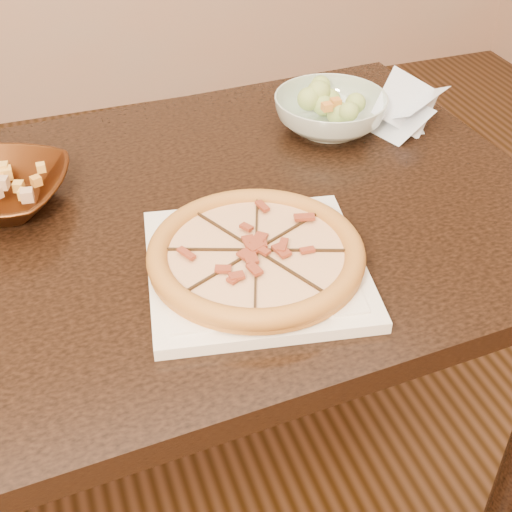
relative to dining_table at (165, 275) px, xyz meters
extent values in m
cube|color=#432A1A|center=(0.13, -0.02, -0.65)|extent=(4.00, 4.00, 0.02)
cube|color=black|center=(0.00, 0.00, 0.09)|extent=(1.33, 0.90, 0.04)
cylinder|color=black|center=(0.56, 0.33, -0.28)|extent=(0.07, 0.07, 0.71)
cube|color=white|center=(0.10, -0.17, 0.12)|extent=(0.36, 0.36, 0.02)
cube|color=white|center=(0.10, -0.17, 0.13)|extent=(0.30, 0.30, 0.00)
cylinder|color=#BD6A22|center=(0.10, -0.17, 0.14)|extent=(0.31, 0.31, 0.01)
torus|color=#BD6A22|center=(0.10, -0.17, 0.15)|extent=(0.31, 0.31, 0.03)
cylinder|color=beige|center=(0.10, -0.17, 0.15)|extent=(0.25, 0.25, 0.01)
cube|color=black|center=(0.10, -0.17, 0.15)|extent=(0.11, 0.29, 0.01)
cube|color=black|center=(0.10, -0.17, 0.15)|extent=(0.13, 0.28, 0.01)
cube|color=black|center=(0.10, -0.17, 0.15)|extent=(0.29, 0.11, 0.01)
cube|color=black|center=(0.10, -0.17, 0.15)|extent=(0.28, 0.13, 0.01)
cube|color=brown|center=(0.12, -0.18, 0.16)|extent=(0.03, 0.02, 0.00)
cube|color=brown|center=(0.15, -0.18, 0.16)|extent=(0.02, 0.01, 0.00)
cube|color=brown|center=(0.18, -0.15, 0.16)|extent=(0.03, 0.02, 0.00)
cube|color=brown|center=(0.13, -0.16, 0.16)|extent=(0.03, 0.03, 0.00)
cube|color=brown|center=(0.14, -0.13, 0.16)|extent=(0.03, 0.03, 0.00)
cube|color=brown|center=(0.13, -0.09, 0.16)|extent=(0.02, 0.03, 0.00)
cube|color=brown|center=(0.10, -0.14, 0.16)|extent=(0.01, 0.02, 0.00)
cube|color=brown|center=(0.08, -0.11, 0.16)|extent=(0.02, 0.03, 0.00)
cube|color=brown|center=(0.05, -0.09, 0.16)|extent=(0.03, 0.03, 0.00)
cube|color=brown|center=(0.06, -0.15, 0.16)|extent=(0.03, 0.03, 0.00)
cube|color=brown|center=(0.03, -0.15, 0.16)|extent=(0.03, 0.02, 0.00)
cube|color=brown|center=(0.07, -0.17, 0.16)|extent=(0.02, 0.01, 0.00)
cube|color=brown|center=(0.05, -0.19, 0.16)|extent=(0.03, 0.02, 0.00)
cube|color=brown|center=(0.03, -0.22, 0.16)|extent=(0.03, 0.03, 0.00)
cube|color=brown|center=(0.08, -0.20, 0.16)|extent=(0.03, 0.03, 0.00)
cube|color=brown|center=(0.08, -0.24, 0.16)|extent=(0.02, 0.03, 0.00)
cube|color=brown|center=(0.10, -0.27, 0.16)|extent=(0.01, 0.02, 0.00)
cube|color=brown|center=(0.11, -0.22, 0.16)|extent=(0.02, 0.03, 0.00)
cube|color=brown|center=(0.14, -0.24, 0.16)|extent=(0.03, 0.03, 0.00)
cube|color=brown|center=(0.12, -0.19, 0.16)|extent=(0.03, 0.03, 0.00)
cube|color=orange|center=(-0.22, 0.13, 0.18)|extent=(0.03, 0.03, 0.03)
cube|color=gold|center=(-0.21, 0.15, 0.18)|extent=(0.03, 0.03, 0.03)
cube|color=tan|center=(-0.21, 0.17, 0.18)|extent=(0.03, 0.03, 0.03)
cube|color=orange|center=(-0.21, 0.11, 0.18)|extent=(0.03, 0.03, 0.03)
cube|color=gold|center=(-0.19, 0.11, 0.18)|extent=(0.03, 0.03, 0.03)
imported|color=silver|center=(0.38, 0.19, 0.15)|extent=(0.23, 0.23, 0.07)
sphere|color=#A6C060|center=(0.38, 0.19, 0.20)|extent=(0.04, 0.04, 0.04)
sphere|color=#A6C060|center=(0.40, 0.21, 0.20)|extent=(0.04, 0.04, 0.04)
sphere|color=#A6C060|center=(0.39, 0.23, 0.20)|extent=(0.04, 0.04, 0.04)
sphere|color=#A6C060|center=(0.38, 0.20, 0.20)|extent=(0.04, 0.04, 0.04)
sphere|color=#A6C060|center=(0.35, 0.20, 0.20)|extent=(0.04, 0.04, 0.04)
sphere|color=#A6C060|center=(0.38, 0.19, 0.20)|extent=(0.04, 0.04, 0.04)
sphere|color=#A6C060|center=(0.37, 0.17, 0.20)|extent=(0.04, 0.04, 0.04)
sphere|color=#A6C060|center=(0.39, 0.15, 0.20)|extent=(0.04, 0.04, 0.04)
sphere|color=#A6C060|center=(0.39, 0.18, 0.20)|extent=(0.04, 0.04, 0.04)
cube|color=orange|center=(0.41, 0.21, 0.19)|extent=(0.02, 0.02, 0.01)
cube|color=orange|center=(0.36, 0.17, 0.19)|extent=(0.02, 0.02, 0.01)
camera|label=1|loc=(-0.16, -0.93, 0.76)|focal=50.00mm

